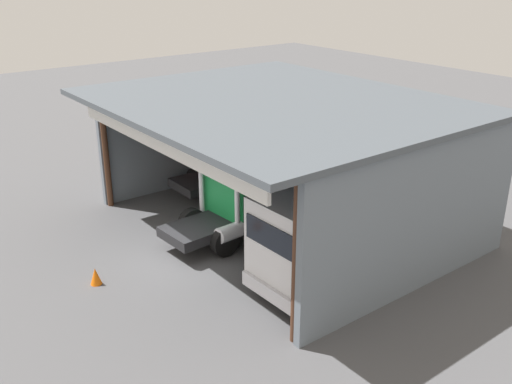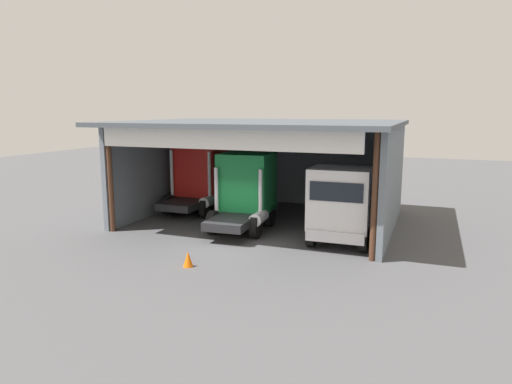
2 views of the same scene
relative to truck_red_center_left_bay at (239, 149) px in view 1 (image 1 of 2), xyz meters
The scene contains 8 objects.
ground_plane 7.15m from the truck_red_center_left_bay, 53.50° to the right, with size 80.00×80.00×0.00m, color #4C4C4F.
workshop_shed 4.43m from the truck_red_center_left_bay, ahead, with size 12.77×10.80×4.98m.
truck_red_center_left_bay is the anchor object (origin of this frame).
truck_green_center_bay 4.65m from the truck_red_center_left_bay, 35.69° to the right, with size 2.65×4.62×3.52m.
truck_white_yard_outside 9.25m from the truck_red_center_left_bay, 24.30° to the right, with size 2.60×4.28×3.23m.
oil_drum 6.56m from the truck_red_center_left_bay, 25.54° to the left, with size 0.58×0.58×0.90m, color #194CB2.
tool_cart 6.47m from the truck_red_center_left_bay, 20.72° to the left, with size 0.90×0.60×1.00m, color red.
traffic_cone 9.46m from the truck_red_center_left_bay, 65.09° to the right, with size 0.36×0.36×0.56m, color orange.
Camera 1 is at (15.50, -8.57, 9.52)m, focal length 40.58 mm.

